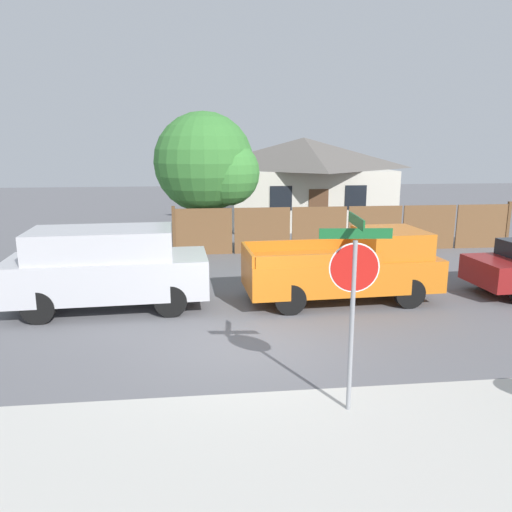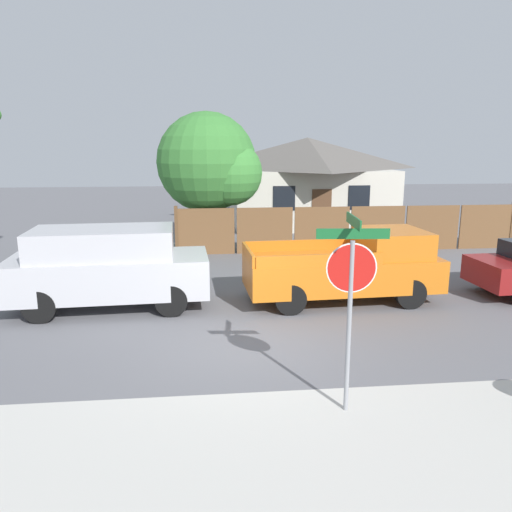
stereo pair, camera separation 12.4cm
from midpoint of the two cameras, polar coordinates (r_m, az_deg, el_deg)
The scene contains 8 objects.
ground_plane at distance 10.25m, azimuth -1.17°, elevation -10.13°, with size 80.00×80.00×0.00m, color slate.
sidewalk_strip at distance 7.08m, azimuth 1.40°, elevation -21.38°, with size 36.00×3.20×0.01m.
wooden_fence at distance 19.16m, azimuth 10.86°, elevation 3.05°, with size 13.06×0.12×1.80m.
house at distance 26.20m, azimuth 5.96°, elevation 8.77°, with size 8.29×7.45×4.32m.
oak_tree at distance 19.15m, azimuth -4.92°, elevation 10.35°, with size 3.95×3.76×5.19m.
red_suv at distance 12.66m, azimuth -16.27°, elevation -1.10°, with size 4.85×2.14×2.00m.
orange_pickup at distance 13.04m, azimuth 10.90°, elevation -1.26°, with size 4.97×2.19×1.83m.
stop_sign at distance 7.34m, azimuth 11.28°, elevation -2.86°, with size 1.04×0.94×2.99m.
Camera 2 is at (-0.70, -9.43, 3.96)m, focal length 35.00 mm.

